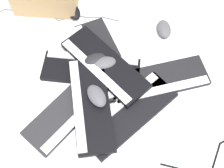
{
  "coord_description": "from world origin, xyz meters",
  "views": [
    {
      "loc": [
        -0.21,
        -0.59,
        1.23
      ],
      "look_at": [
        -0.02,
        0.02,
        0.03
      ],
      "focal_mm": 50.0,
      "sensor_mm": 36.0,
      "label": 1
    }
  ],
  "objects_px": {
    "mouse_3": "(97,96)",
    "mouse_5": "(104,63)",
    "keyboard_1": "(104,58)",
    "mouse_2": "(73,11)",
    "mouse_0": "(94,60)",
    "keyboard_4": "(129,114)",
    "keyboard_0": "(159,80)",
    "keyboard_6": "(104,65)",
    "keyboard_3": "(71,108)",
    "mouse_4": "(70,35)",
    "keyboard_5": "(91,103)",
    "keyboard_2": "(91,69)",
    "mouse_1": "(164,29)"
  },
  "relations": [
    {
      "from": "keyboard_4",
      "to": "mouse_1",
      "type": "bearing_deg",
      "value": 50.39
    },
    {
      "from": "keyboard_3",
      "to": "mouse_2",
      "type": "distance_m",
      "value": 0.53
    },
    {
      "from": "mouse_3",
      "to": "mouse_5",
      "type": "relative_size",
      "value": 1.0
    },
    {
      "from": "mouse_5",
      "to": "keyboard_5",
      "type": "bearing_deg",
      "value": -117.85
    },
    {
      "from": "keyboard_1",
      "to": "mouse_0",
      "type": "xyz_separation_m",
      "value": [
        -0.05,
        -0.02,
        0.04
      ]
    },
    {
      "from": "mouse_1",
      "to": "mouse_2",
      "type": "distance_m",
      "value": 0.46
    },
    {
      "from": "keyboard_4",
      "to": "keyboard_5",
      "type": "height_order",
      "value": "keyboard_5"
    },
    {
      "from": "mouse_0",
      "to": "mouse_2",
      "type": "distance_m",
      "value": 0.33
    },
    {
      "from": "mouse_0",
      "to": "mouse_4",
      "type": "relative_size",
      "value": 1.0
    },
    {
      "from": "mouse_1",
      "to": "mouse_5",
      "type": "height_order",
      "value": "mouse_5"
    },
    {
      "from": "keyboard_6",
      "to": "mouse_0",
      "type": "xyz_separation_m",
      "value": [
        -0.04,
        0.03,
        0.01
      ]
    },
    {
      "from": "keyboard_6",
      "to": "keyboard_1",
      "type": "bearing_deg",
      "value": 77.43
    },
    {
      "from": "keyboard_4",
      "to": "mouse_0",
      "type": "xyz_separation_m",
      "value": [
        -0.07,
        0.28,
        0.04
      ]
    },
    {
      "from": "keyboard_2",
      "to": "keyboard_3",
      "type": "relative_size",
      "value": 1.02
    },
    {
      "from": "keyboard_0",
      "to": "keyboard_4",
      "type": "bearing_deg",
      "value": -147.87
    },
    {
      "from": "keyboard_0",
      "to": "keyboard_6",
      "type": "xyz_separation_m",
      "value": [
        -0.21,
        0.13,
        0.03
      ]
    },
    {
      "from": "mouse_4",
      "to": "mouse_0",
      "type": "bearing_deg",
      "value": 41.68
    },
    {
      "from": "keyboard_0",
      "to": "keyboard_2",
      "type": "relative_size",
      "value": 0.97
    },
    {
      "from": "keyboard_1",
      "to": "mouse_2",
      "type": "distance_m",
      "value": 0.32
    },
    {
      "from": "keyboard_0",
      "to": "keyboard_3",
      "type": "xyz_separation_m",
      "value": [
        -0.4,
        -0.01,
        0.0
      ]
    },
    {
      "from": "keyboard_2",
      "to": "keyboard_5",
      "type": "relative_size",
      "value": 1.01
    },
    {
      "from": "keyboard_0",
      "to": "keyboard_3",
      "type": "relative_size",
      "value": 0.99
    },
    {
      "from": "keyboard_4",
      "to": "mouse_5",
      "type": "distance_m",
      "value": 0.25
    },
    {
      "from": "keyboard_0",
      "to": "mouse_4",
      "type": "bearing_deg",
      "value": 131.93
    },
    {
      "from": "mouse_4",
      "to": "keyboard_2",
      "type": "bearing_deg",
      "value": 34.29
    },
    {
      "from": "mouse_5",
      "to": "keyboard_6",
      "type": "bearing_deg",
      "value": -82.33
    },
    {
      "from": "mouse_1",
      "to": "mouse_5",
      "type": "relative_size",
      "value": 1.0
    },
    {
      "from": "keyboard_1",
      "to": "mouse_0",
      "type": "bearing_deg",
      "value": -158.19
    },
    {
      "from": "keyboard_4",
      "to": "mouse_0",
      "type": "distance_m",
      "value": 0.29
    },
    {
      "from": "keyboard_3",
      "to": "keyboard_1",
      "type": "bearing_deg",
      "value": 44.61
    },
    {
      "from": "keyboard_5",
      "to": "mouse_1",
      "type": "relative_size",
      "value": 4.16
    },
    {
      "from": "mouse_4",
      "to": "mouse_5",
      "type": "distance_m",
      "value": 0.24
    },
    {
      "from": "keyboard_4",
      "to": "mouse_1",
      "type": "distance_m",
      "value": 0.48
    },
    {
      "from": "mouse_3",
      "to": "keyboard_5",
      "type": "bearing_deg",
      "value": -86.29
    },
    {
      "from": "keyboard_3",
      "to": "mouse_3",
      "type": "distance_m",
      "value": 0.13
    },
    {
      "from": "keyboard_1",
      "to": "keyboard_5",
      "type": "height_order",
      "value": "keyboard_5"
    },
    {
      "from": "mouse_3",
      "to": "mouse_5",
      "type": "distance_m",
      "value": 0.18
    },
    {
      "from": "keyboard_3",
      "to": "mouse_4",
      "type": "xyz_separation_m",
      "value": [
        0.08,
        0.37,
        0.01
      ]
    },
    {
      "from": "mouse_2",
      "to": "mouse_5",
      "type": "xyz_separation_m",
      "value": [
        0.06,
        -0.36,
        0.03
      ]
    },
    {
      "from": "keyboard_1",
      "to": "keyboard_4",
      "type": "distance_m",
      "value": 0.3
    },
    {
      "from": "mouse_0",
      "to": "mouse_5",
      "type": "height_order",
      "value": "same"
    },
    {
      "from": "keyboard_4",
      "to": "mouse_5",
      "type": "height_order",
      "value": "mouse_5"
    },
    {
      "from": "keyboard_0",
      "to": "mouse_2",
      "type": "distance_m",
      "value": 0.56
    },
    {
      "from": "keyboard_0",
      "to": "mouse_2",
      "type": "relative_size",
      "value": 4.07
    },
    {
      "from": "mouse_4",
      "to": "keyboard_6",
      "type": "bearing_deg",
      "value": 47.1
    },
    {
      "from": "keyboard_3",
      "to": "mouse_0",
      "type": "relative_size",
      "value": 4.12
    },
    {
      "from": "mouse_3",
      "to": "mouse_4",
      "type": "relative_size",
      "value": 1.0
    },
    {
      "from": "keyboard_2",
      "to": "keyboard_3",
      "type": "xyz_separation_m",
      "value": [
        -0.13,
        -0.16,
        0.0
      ]
    },
    {
      "from": "keyboard_1",
      "to": "mouse_5",
      "type": "xyz_separation_m",
      "value": [
        -0.01,
        -0.05,
        0.04
      ]
    },
    {
      "from": "keyboard_5",
      "to": "keyboard_0",
      "type": "bearing_deg",
      "value": 5.73
    }
  ]
}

